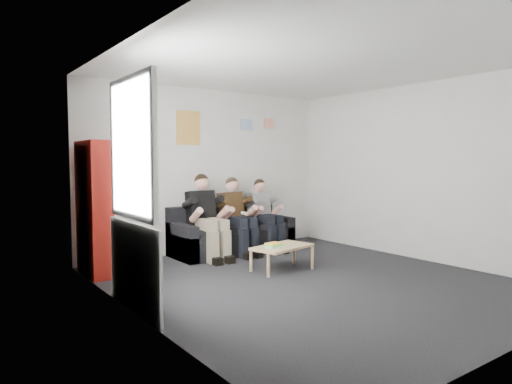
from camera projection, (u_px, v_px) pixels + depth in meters
room_shell at (311, 174)px, 5.66m from camera, size 5.00×5.00×5.00m
sofa at (231, 236)px, 7.55m from camera, size 2.02×0.83×0.78m
bookshelf at (94, 208)px, 6.03m from camera, size 0.27×0.80×1.78m
coffee_table at (282, 249)px, 6.31m from camera, size 0.86×0.48×0.35m
game_cases at (274, 245)px, 6.21m from camera, size 0.26×0.22×0.05m
person_left at (208, 217)px, 7.04m from camera, size 0.42×0.90×1.31m
person_middle at (238, 216)px, 7.37m from camera, size 0.39×0.83×1.25m
person_right at (265, 215)px, 7.71m from camera, size 0.37×0.78×1.21m
radiator at (141, 276)px, 4.63m from camera, size 0.10×0.64×0.60m
window at (133, 210)px, 4.54m from camera, size 0.05×1.30×2.36m
poster_large at (188, 128)px, 7.38m from camera, size 0.42×0.01×0.55m
poster_blue at (247, 125)px, 8.05m from camera, size 0.25×0.01×0.20m
poster_pink at (269, 123)px, 8.34m from camera, size 0.22×0.01×0.18m
poster_sign at (153, 113)px, 7.02m from camera, size 0.20×0.01×0.14m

